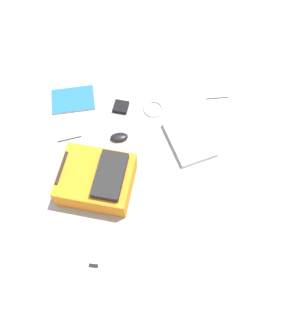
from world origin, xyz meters
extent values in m
plane|color=gray|center=(0.00, 0.00, 0.00)|extent=(3.97, 3.97, 0.00)
cube|color=orange|center=(-0.09, 0.32, 0.08)|extent=(0.39, 0.45, 0.15)
cube|color=black|center=(-0.11, 0.24, 0.17)|extent=(0.29, 0.20, 0.04)
cylinder|color=black|center=(-0.05, 0.49, 0.16)|extent=(0.19, 0.06, 0.02)
cube|color=#929296|center=(0.18, -0.22, 0.01)|extent=(0.37, 0.32, 0.02)
cube|color=#B7B7BC|center=(0.18, -0.22, 0.03)|extent=(0.37, 0.32, 0.01)
cube|color=silver|center=(0.51, 0.50, 0.01)|extent=(0.22, 0.28, 0.01)
cube|color=#1E5999|center=(0.51, 0.50, 0.01)|extent=(0.22, 0.29, 0.00)
ellipsoid|color=black|center=(0.21, 0.20, 0.02)|extent=(0.07, 0.11, 0.03)
torus|color=silver|center=(0.42, -0.02, 0.01)|extent=(0.13, 0.13, 0.02)
cylinder|color=black|center=(0.49, -0.43, 0.00)|extent=(0.02, 0.14, 0.01)
cylinder|color=black|center=(0.21, 0.50, 0.00)|extent=(0.04, 0.14, 0.01)
cube|color=black|center=(0.43, 0.19, 0.01)|extent=(0.11, 0.11, 0.03)
cube|color=black|center=(-0.53, 0.33, 0.00)|extent=(0.02, 0.05, 0.01)
camera|label=1|loc=(-0.79, 0.07, 1.66)|focal=34.01mm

